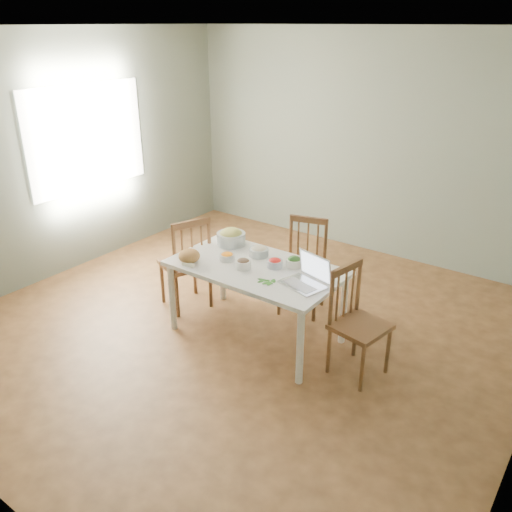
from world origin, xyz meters
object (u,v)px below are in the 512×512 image
Objects in this scene: bowl_squash at (231,237)px; laptop at (303,272)px; bread_boule at (189,256)px; chair_right at (361,324)px; chair_left at (185,261)px; dining_table at (256,301)px; chair_far at (302,268)px.

laptop reaches higher than bowl_squash.
chair_right is at bearing 11.68° from bread_boule.
dining_table is at bearing 107.71° from chair_left.
chair_far reaches higher than dining_table.
bread_boule reaches higher than dining_table.
chair_far is 0.94m from laptop.
dining_table is 1.61× the size of chair_far.
chair_left reaches higher than chair_far.
bread_boule is 0.55m from bowl_squash.
bread_boule is 0.55× the size of laptop.
bowl_squash is (0.44, 0.21, 0.30)m from chair_left.
dining_table is 5.48× the size of bowl_squash.
bowl_squash is (-1.53, 0.23, 0.33)m from chair_right.
dining_table is at bearing -113.31° from chair_far.
bread_boule is at bearing -94.73° from bowl_squash.
bread_boule is at bearing 70.07° from chair_left.
bowl_squash is 1.08m from laptop.
chair_left is at bearing -170.26° from laptop.
chair_right is 2.66× the size of laptop.
chair_right is at bearing -49.07° from chair_far.
chair_far is 2.68× the size of laptop.
chair_left is 1.52m from laptop.
chair_left reaches higher than chair_right.
chair_far is 1.01× the size of chair_right.
bread_boule is at bearing -154.00° from laptop.
dining_table is at bearing -27.95° from bowl_squash.
laptop reaches higher than bread_boule.
bowl_squash reaches higher than bread_boule.
dining_table is 7.84× the size of bread_boule.
chair_far is at bearing 67.11° from chair_right.
chair_left is 0.58m from bowl_squash.
chair_far is 0.96× the size of chair_left.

